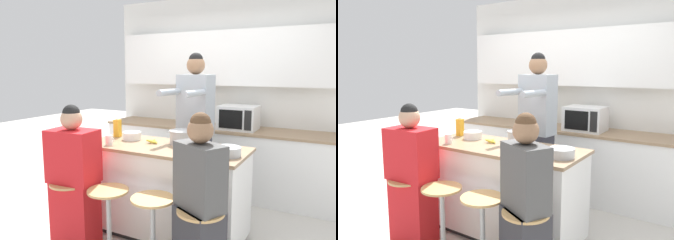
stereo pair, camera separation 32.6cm
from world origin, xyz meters
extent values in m
plane|color=beige|center=(0.00, 0.00, 0.00)|extent=(16.00, 16.00, 0.00)
cube|color=silver|center=(0.00, 1.76, 1.35)|extent=(3.40, 0.06, 2.70)
cube|color=white|center=(0.00, 1.65, 1.83)|extent=(3.13, 0.16, 0.75)
cube|color=white|center=(0.00, 1.41, 0.43)|extent=(3.13, 0.61, 0.87)
cube|color=#937556|center=(0.00, 1.41, 0.88)|extent=(3.16, 0.64, 0.03)
cube|color=black|center=(0.00, 0.00, 0.03)|extent=(1.52, 0.59, 0.06)
cube|color=white|center=(0.00, 0.00, 0.48)|extent=(1.60, 0.67, 0.83)
cube|color=#937556|center=(0.00, 0.00, 0.91)|extent=(1.64, 0.71, 0.03)
cylinder|color=#B7BABC|center=(-0.66, -0.64, 0.32)|extent=(0.04, 0.04, 0.60)
cylinder|color=tan|center=(-0.66, -0.64, 0.63)|extent=(0.36, 0.36, 0.02)
cylinder|color=#B7BABC|center=(-0.22, -0.63, 0.32)|extent=(0.04, 0.04, 0.60)
cylinder|color=tan|center=(-0.22, -0.63, 0.63)|extent=(0.36, 0.36, 0.02)
cylinder|color=#B7BABC|center=(0.22, -0.60, 0.32)|extent=(0.04, 0.04, 0.60)
cylinder|color=tan|center=(0.22, -0.60, 0.63)|extent=(0.36, 0.36, 0.02)
cylinder|color=tan|center=(0.66, -0.64, 0.63)|extent=(0.36, 0.36, 0.02)
cube|color=#383842|center=(0.06, 0.62, 0.47)|extent=(0.35, 0.26, 0.94)
cube|color=#9EA8B2|center=(0.06, 0.62, 1.28)|extent=(0.41, 0.26, 0.67)
cylinder|color=#9EA8B2|center=(-0.13, 0.34, 1.43)|extent=(0.11, 0.38, 0.07)
cylinder|color=#9EA8B2|center=(0.18, 0.30, 1.43)|extent=(0.11, 0.38, 0.07)
sphere|color=#936B4C|center=(0.06, 0.62, 1.72)|extent=(0.23, 0.23, 0.21)
sphere|color=black|center=(0.06, 0.62, 1.78)|extent=(0.18, 0.18, 0.16)
cube|color=red|center=(-0.63, -0.61, 0.32)|extent=(0.43, 0.30, 0.64)
cube|color=red|center=(-0.63, -0.61, 0.88)|extent=(0.47, 0.32, 0.49)
sphere|color=tan|center=(-0.63, -0.61, 1.23)|extent=(0.21, 0.21, 0.20)
sphere|color=black|center=(-0.63, -0.61, 1.28)|extent=(0.17, 0.17, 0.16)
cube|color=#4C4C4C|center=(0.63, -0.61, 0.89)|extent=(0.44, 0.37, 0.50)
sphere|color=#936B4C|center=(0.63, -0.61, 1.24)|extent=(0.26, 0.26, 0.20)
sphere|color=#513823|center=(0.63, -0.61, 1.29)|extent=(0.21, 0.21, 0.16)
cylinder|color=#B7BABC|center=(0.12, 0.15, 0.99)|extent=(0.25, 0.25, 0.13)
cylinder|color=#B7BABC|center=(0.12, 0.15, 1.06)|extent=(0.26, 0.26, 0.01)
cylinder|color=#B7BABC|center=(-0.03, 0.15, 1.03)|extent=(0.05, 0.01, 0.01)
cylinder|color=#B7BABC|center=(0.27, 0.15, 1.03)|extent=(0.05, 0.01, 0.01)
cylinder|color=#B7BABC|center=(0.67, -0.07, 0.96)|extent=(0.23, 0.23, 0.08)
cylinder|color=white|center=(-0.46, 0.10, 0.96)|extent=(0.20, 0.20, 0.08)
cylinder|color=white|center=(0.35, -0.06, 0.97)|extent=(0.08, 0.08, 0.09)
torus|color=white|center=(0.40, -0.06, 0.97)|extent=(0.04, 0.01, 0.04)
cylinder|color=white|center=(-0.51, -0.23, 0.97)|extent=(0.07, 0.07, 0.10)
torus|color=white|center=(-0.47, -0.23, 0.98)|extent=(0.04, 0.01, 0.04)
ellipsoid|color=yellow|center=(-0.17, 0.02, 0.94)|extent=(0.11, 0.04, 0.05)
ellipsoid|color=yellow|center=(-0.19, 0.05, 0.94)|extent=(0.09, 0.10, 0.05)
ellipsoid|color=yellow|center=(-0.14, 0.05, 0.94)|extent=(0.10, 0.10, 0.05)
cube|color=gold|center=(-0.69, 0.15, 1.02)|extent=(0.07, 0.07, 0.19)
cylinder|color=white|center=(-0.69, 0.15, 1.12)|extent=(0.03, 0.03, 0.02)
cube|color=white|center=(0.34, 1.37, 1.05)|extent=(0.49, 0.39, 0.31)
cube|color=black|center=(0.30, 1.17, 1.05)|extent=(0.30, 0.01, 0.24)
cube|color=black|center=(0.52, 1.17, 1.05)|extent=(0.09, 0.01, 0.25)
cylinder|color=#93563D|center=(-0.28, 1.41, 0.95)|extent=(0.15, 0.15, 0.10)
sphere|color=#387538|center=(-0.28, 1.41, 1.08)|extent=(0.20, 0.20, 0.20)
camera|label=1|loc=(1.53, -2.78, 1.67)|focal=35.00mm
camera|label=2|loc=(1.81, -2.61, 1.67)|focal=35.00mm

